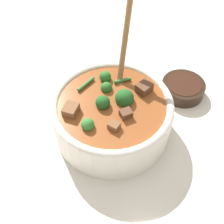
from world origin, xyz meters
The scene contains 3 objects.
ground_plane centered at (0.00, 0.00, 0.00)m, with size 4.00×4.00×0.00m, color silver.
stew_bowl centered at (0.00, 0.00, 0.05)m, with size 0.27×0.25×0.26m.
condiment_bowl centered at (0.06, -0.20, 0.02)m, with size 0.10×0.10×0.03m.
Camera 1 is at (-0.36, 0.11, 0.51)m, focal length 45.00 mm.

